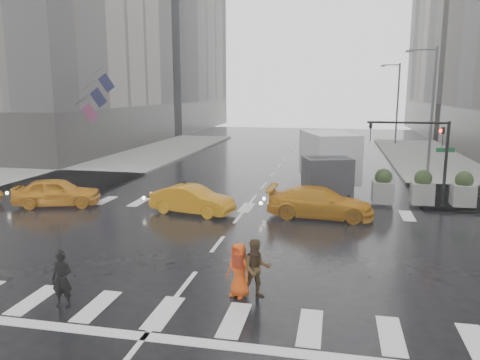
% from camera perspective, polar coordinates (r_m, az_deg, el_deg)
% --- Properties ---
extents(ground, '(120.00, 120.00, 0.00)m').
position_cam_1_polar(ground, '(18.82, -2.73, -7.79)').
color(ground, black).
rests_on(ground, ground).
extents(sidewalk_nw, '(35.00, 35.00, 0.15)m').
position_cam_1_polar(sidewalk_nw, '(42.65, -22.68, 2.00)').
color(sidewalk_nw, gray).
rests_on(sidewalk_nw, ground).
extents(building_nw_far, '(26.05, 26.05, 44.00)m').
position_cam_1_polar(building_nw_far, '(81.79, -13.53, 20.55)').
color(building_nw_far, '#5E5B57').
rests_on(building_nw_far, ground).
extents(road_markings, '(18.00, 48.00, 0.01)m').
position_cam_1_polar(road_markings, '(18.82, -2.73, -7.77)').
color(road_markings, silver).
rests_on(road_markings, ground).
extents(traffic_signal_pole, '(4.45, 0.42, 4.50)m').
position_cam_1_polar(traffic_signal_pole, '(25.82, 21.77, 3.86)').
color(traffic_signal_pole, black).
rests_on(traffic_signal_pole, ground).
extents(street_lamp_near, '(2.15, 0.22, 9.00)m').
position_cam_1_polar(street_lamp_near, '(35.85, 22.21, 8.36)').
color(street_lamp_near, '#59595B').
rests_on(street_lamp_near, ground).
extents(street_lamp_far, '(2.15, 0.22, 9.00)m').
position_cam_1_polar(street_lamp_far, '(55.64, 18.54, 9.20)').
color(street_lamp_far, '#59595B').
rests_on(street_lamp_far, ground).
extents(planter_west, '(1.10, 1.10, 1.80)m').
position_cam_1_polar(planter_west, '(26.07, 17.02, -0.75)').
color(planter_west, gray).
rests_on(planter_west, ground).
extents(planter_mid, '(1.10, 1.10, 1.80)m').
position_cam_1_polar(planter_mid, '(26.34, 21.35, -0.91)').
color(planter_mid, gray).
rests_on(planter_mid, ground).
extents(planter_east, '(1.10, 1.10, 1.80)m').
position_cam_1_polar(planter_east, '(26.76, 25.57, -1.06)').
color(planter_east, gray).
rests_on(planter_east, ground).
extents(flag_cluster, '(2.87, 3.06, 4.69)m').
position_cam_1_polar(flag_cluster, '(40.76, -17.24, 9.85)').
color(flag_cluster, '#59595B').
rests_on(flag_cluster, ground).
extents(pedestrian_black, '(1.04, 1.06, 2.43)m').
position_cam_1_polar(pedestrian_black, '(14.01, -21.11, -8.15)').
color(pedestrian_black, black).
rests_on(pedestrian_black, ground).
extents(pedestrian_brown, '(1.04, 0.93, 1.77)m').
position_cam_1_polar(pedestrian_brown, '(13.91, 2.00, -10.77)').
color(pedestrian_brown, '#473319').
rests_on(pedestrian_brown, ground).
extents(pedestrian_orange, '(0.95, 0.82, 1.63)m').
position_cam_1_polar(pedestrian_orange, '(14.00, -0.14, -10.89)').
color(pedestrian_orange, '#EC4C10').
rests_on(pedestrian_orange, ground).
extents(pedestrian_far_a, '(0.92, 0.59, 1.54)m').
position_cam_1_polar(pedestrian_far_a, '(24.18, -6.70, -1.75)').
color(pedestrian_far_a, black).
rests_on(pedestrian_far_a, ground).
extents(pedestrian_far_b, '(1.10, 1.06, 1.52)m').
position_cam_1_polar(pedestrian_far_b, '(26.96, 12.75, -0.66)').
color(pedestrian_far_b, black).
rests_on(pedestrian_far_b, ground).
extents(taxi_front, '(4.72, 3.00, 1.50)m').
position_cam_1_polar(taxi_front, '(26.47, -21.41, -1.38)').
color(taxi_front, orange).
rests_on(taxi_front, ground).
extents(taxi_mid, '(4.41, 2.31, 1.38)m').
position_cam_1_polar(taxi_mid, '(23.29, -5.84, -2.41)').
color(taxi_mid, orange).
rests_on(taxi_mid, ground).
extents(taxi_rear, '(4.56, 2.26, 1.47)m').
position_cam_1_polar(taxi_rear, '(22.75, 9.72, -2.72)').
color(taxi_rear, orange).
rests_on(taxi_rear, ground).
extents(box_truck, '(2.51, 6.69, 3.55)m').
position_cam_1_polar(box_truck, '(27.78, 10.70, 2.14)').
color(box_truck, silver).
rests_on(box_truck, ground).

